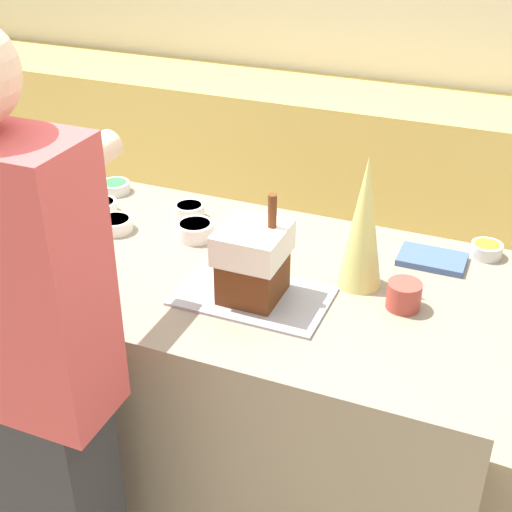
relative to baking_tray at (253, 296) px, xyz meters
name	(u,v)px	position (x,y,z in m)	size (l,w,h in m)	color
ground_plane	(245,481)	(-0.08, 0.12, -0.88)	(12.00, 12.00, 0.00)	tan
back_cabinet_block	(380,179)	(-0.08, 1.94, -0.44)	(6.00, 0.60, 0.88)	#DBBC60
kitchen_island	(244,386)	(-0.08, 0.12, -0.44)	(1.54, 0.87, 0.88)	gray
baking_tray	(253,296)	(0.00, 0.00, 0.00)	(0.42, 0.26, 0.01)	#9E9EA8
gingerbread_house	(253,260)	(0.00, 0.00, 0.12)	(0.18, 0.19, 0.30)	#5B2D14
decorative_tree	(364,223)	(0.25, 0.18, 0.19)	(0.13, 0.13, 0.39)	#DBD675
candy_bowl_far_right	(115,187)	(-0.73, 0.45, 0.02)	(0.11, 0.11, 0.04)	silver
candy_bowl_near_tray_left	(487,249)	(0.57, 0.49, 0.02)	(0.10, 0.10, 0.04)	silver
candy_bowl_near_tray_right	(195,230)	(-0.31, 0.25, 0.03)	(0.12, 0.12, 0.05)	white
candy_bowl_center_rear	(189,211)	(-0.39, 0.37, 0.02)	(0.10, 0.10, 0.05)	white
candy_bowl_behind_tray	(115,224)	(-0.57, 0.20, 0.02)	(0.12, 0.12, 0.04)	white
candy_bowl_beside_tree	(100,207)	(-0.69, 0.29, 0.02)	(0.11, 0.11, 0.04)	white
cookbook	(432,259)	(0.42, 0.39, 0.01)	(0.20, 0.13, 0.02)	#3F598C
mug	(404,295)	(0.40, 0.11, 0.03)	(0.09, 0.09, 0.08)	#B24238
person	(24,377)	(-0.36, -0.53, 0.01)	(0.45, 0.57, 1.72)	#333338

